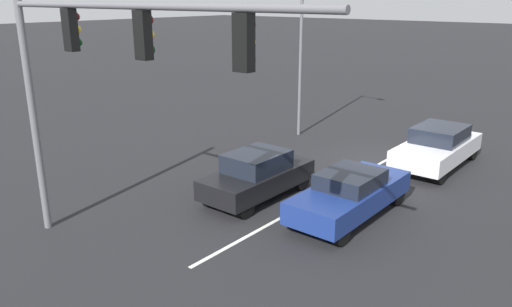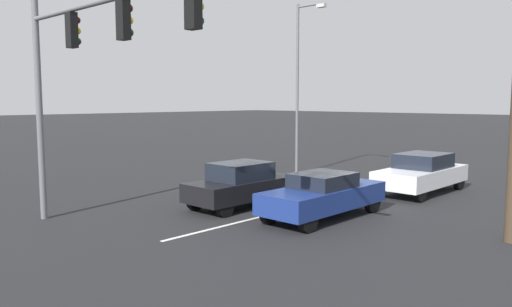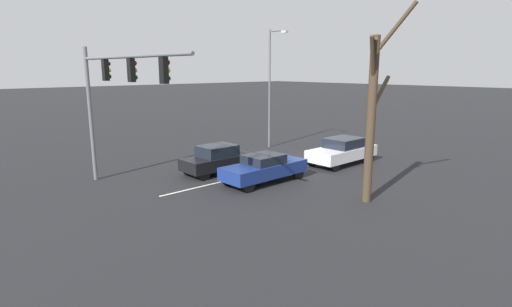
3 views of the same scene
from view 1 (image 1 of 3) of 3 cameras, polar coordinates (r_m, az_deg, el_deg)
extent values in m
plane|color=black|center=(20.55, 14.25, -0.99)|extent=(240.00, 240.00, 0.00)
cube|color=silver|center=(18.62, 11.23, -2.69)|extent=(0.12, 16.53, 0.01)
cube|color=navy|center=(15.13, 10.73, -4.78)|extent=(1.73, 4.67, 0.64)
cube|color=black|center=(14.89, 10.75, -2.89)|extent=(1.52, 1.86, 0.46)
cube|color=red|center=(16.79, 16.38, -2.36)|extent=(0.24, 0.06, 0.12)
cube|color=red|center=(17.26, 12.71, -1.53)|extent=(0.24, 0.06, 0.12)
cylinder|color=black|center=(13.54, 9.77, -8.98)|extent=(0.22, 0.69, 0.69)
cylinder|color=black|center=(14.24, 4.60, -7.40)|extent=(0.22, 0.69, 0.69)
cylinder|color=black|center=(16.43, 15.88, -4.55)|extent=(0.22, 0.69, 0.69)
cylinder|color=black|center=(17.01, 11.36, -3.45)|extent=(0.22, 0.69, 0.69)
cube|color=black|center=(16.27, 0.20, -2.93)|extent=(1.72, 4.11, 0.64)
cube|color=black|center=(16.03, 0.09, -0.90)|extent=(1.51, 1.97, 0.60)
cube|color=red|center=(17.42, 5.93, -1.07)|extent=(0.24, 0.06, 0.12)
cube|color=red|center=(18.08, 2.75, -0.30)|extent=(0.24, 0.06, 0.12)
cylinder|color=black|center=(14.91, -1.23, -6.24)|extent=(0.22, 0.65, 0.65)
cylinder|color=black|center=(15.82, -5.27, -4.86)|extent=(0.22, 0.65, 0.65)
cylinder|color=black|center=(17.10, 5.24, -3.13)|extent=(0.22, 0.65, 0.65)
cylinder|color=black|center=(17.90, 1.38, -2.10)|extent=(0.22, 0.65, 0.65)
cube|color=silver|center=(20.47, 19.98, 0.40)|extent=(1.91, 4.78, 0.66)
cube|color=black|center=(20.44, 20.30, 2.15)|extent=(1.68, 2.16, 0.57)
cube|color=red|center=(22.41, 23.69, 1.84)|extent=(0.24, 0.06, 0.12)
cube|color=red|center=(22.78, 20.49, 2.45)|extent=(0.24, 0.06, 0.12)
cylinder|color=black|center=(18.69, 20.35, -2.28)|extent=(0.22, 0.70, 0.70)
cylinder|color=black|center=(19.24, 15.74, -1.28)|extent=(0.22, 0.70, 0.70)
cylinder|color=black|center=(21.98, 23.51, 0.23)|extent=(0.22, 0.70, 0.70)
cylinder|color=black|center=(22.44, 19.50, 1.03)|extent=(0.22, 0.70, 0.70)
cylinder|color=slate|center=(14.64, -24.16, 4.29)|extent=(0.20, 0.20, 6.73)
cylinder|color=slate|center=(10.34, -13.72, 16.06)|extent=(9.36, 0.14, 0.14)
cube|color=black|center=(8.33, -1.42, 12.54)|extent=(0.32, 0.22, 0.95)
sphere|color=#4C0C0C|center=(8.43, -0.70, 14.55)|extent=(0.20, 0.20, 0.20)
sphere|color=yellow|center=(8.45, -0.70, 12.62)|extent=(0.20, 0.20, 0.20)
sphere|color=#0A3814|center=(8.48, -0.69, 10.70)|extent=(0.20, 0.20, 0.20)
cube|color=black|center=(10.20, -12.79, 13.04)|extent=(0.32, 0.22, 0.95)
sphere|color=#4C0C0C|center=(10.29, -12.18, 14.70)|extent=(0.20, 0.20, 0.20)
sphere|color=yellow|center=(10.30, -12.08, 13.12)|extent=(0.20, 0.20, 0.20)
sphere|color=#0A3814|center=(10.33, -11.98, 11.55)|extent=(0.20, 0.20, 0.20)
cube|color=black|center=(12.34, -20.46, 13.09)|extent=(0.32, 0.22, 0.95)
sphere|color=#4C0C0C|center=(12.41, -19.95, 14.49)|extent=(0.20, 0.20, 0.20)
sphere|color=yellow|center=(12.42, -19.81, 13.18)|extent=(0.20, 0.20, 0.20)
sphere|color=#0A3814|center=(12.44, -19.68, 11.87)|extent=(0.20, 0.20, 0.20)
cylinder|color=slate|center=(23.31, 5.15, 12.15)|extent=(0.14, 0.14, 8.37)
camera|label=2|loc=(3.67, 118.47, -56.11)|focal=35.00mm
camera|label=3|loc=(7.70, 135.79, -17.79)|focal=28.00mm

